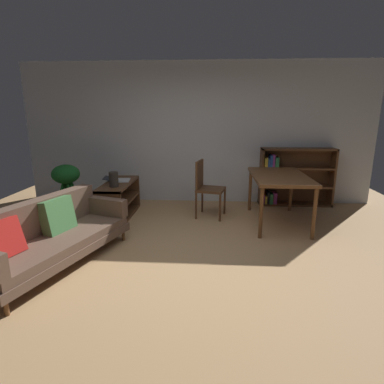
# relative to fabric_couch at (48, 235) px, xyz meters

# --- Properties ---
(ground_plane) EXTENTS (8.16, 8.16, 0.00)m
(ground_plane) POSITION_rel_fabric_couch_xyz_m (1.60, 0.20, -0.37)
(ground_plane) COLOR tan
(back_wall_panel) EXTENTS (6.80, 0.10, 2.70)m
(back_wall_panel) POSITION_rel_fabric_couch_xyz_m (1.60, 2.90, 0.98)
(back_wall_panel) COLOR silver
(back_wall_panel) RESTS_ON ground_plane
(fabric_couch) EXTENTS (1.33, 2.11, 0.75)m
(fabric_couch) POSITION_rel_fabric_couch_xyz_m (0.00, 0.00, 0.00)
(fabric_couch) COLOR brown
(fabric_couch) RESTS_ON ground_plane
(media_console) EXTENTS (0.43, 1.24, 0.60)m
(media_console) POSITION_rel_fabric_couch_xyz_m (0.32, 1.79, -0.07)
(media_console) COLOR #56351E
(media_console) RESTS_ON ground_plane
(open_laptop) EXTENTS (0.48, 0.38, 0.07)m
(open_laptop) POSITION_rel_fabric_couch_xyz_m (0.28, 1.93, 0.25)
(open_laptop) COLOR silver
(open_laptop) RESTS_ON media_console
(desk_speaker) EXTENTS (0.15, 0.15, 0.24)m
(desk_speaker) POSITION_rel_fabric_couch_xyz_m (0.34, 1.48, 0.35)
(desk_speaker) COLOR #2D2823
(desk_speaker) RESTS_ON media_console
(potted_floor_plant) EXTENTS (0.47, 0.47, 0.88)m
(potted_floor_plant) POSITION_rel_fabric_couch_xyz_m (-0.63, 1.88, 0.19)
(potted_floor_plant) COLOR #333338
(potted_floor_plant) RESTS_ON ground_plane
(dining_table) EXTENTS (0.84, 1.43, 0.80)m
(dining_table) POSITION_rel_fabric_couch_xyz_m (2.98, 1.62, 0.35)
(dining_table) COLOR brown
(dining_table) RESTS_ON ground_plane
(dining_chair_near) EXTENTS (0.53, 0.53, 0.97)m
(dining_chair_near) POSITION_rel_fabric_couch_xyz_m (1.82, 1.89, 0.18)
(dining_chair_near) COLOR #56351E
(dining_chair_near) RESTS_ON ground_plane
(bookshelf) EXTENTS (1.38, 0.31, 1.11)m
(bookshelf) POSITION_rel_fabric_couch_xyz_m (3.44, 2.72, 0.17)
(bookshelf) COLOR #56351E
(bookshelf) RESTS_ON ground_plane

